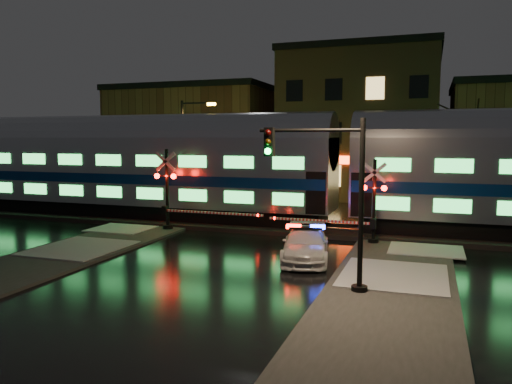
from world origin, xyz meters
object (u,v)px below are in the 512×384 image
at_px(police_car, 305,244).
at_px(traffic_light, 333,201).
at_px(crossing_signal_left, 172,198).
at_px(streetlight, 186,148).
at_px(crossing_signal_right, 365,210).

height_order(police_car, traffic_light, traffic_light).
distance_m(crossing_signal_left, streetlight, 7.58).
height_order(crossing_signal_right, streetlight, streetlight).
height_order(traffic_light, streetlight, streetlight).
bearing_deg(traffic_light, crossing_signal_left, 153.47).
height_order(police_car, crossing_signal_right, crossing_signal_right).
height_order(police_car, streetlight, streetlight).
relative_size(traffic_light, streetlight, 0.75).
bearing_deg(police_car, streetlight, 124.17).
relative_size(police_car, crossing_signal_right, 0.84).
bearing_deg(crossing_signal_left, traffic_light, -37.54).
relative_size(crossing_signal_right, crossing_signal_left, 0.91).
distance_m(traffic_light, streetlight, 18.77).
bearing_deg(streetlight, traffic_light, -48.98).
bearing_deg(police_car, crossing_signal_right, 51.91).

